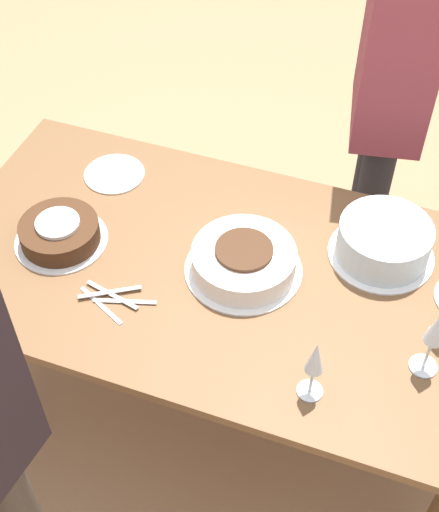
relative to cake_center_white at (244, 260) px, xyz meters
name	(u,v)px	position (x,y,z in m)	size (l,w,h in m)	color
ground_plane	(220,406)	(-0.06, -0.02, -0.78)	(12.00, 12.00, 0.00)	#A87F56
dining_table	(220,293)	(-0.06, -0.02, -0.15)	(1.60, 0.87, 0.74)	brown
cake_center_white	(244,260)	(0.00, 0.00, 0.00)	(0.33, 0.33, 0.09)	white
cake_front_chocolate	(60,233)	(-0.53, -0.07, -0.01)	(0.27, 0.27, 0.08)	white
cake_back_decorated	(384,242)	(0.35, 0.19, 0.02)	(0.30, 0.30, 0.11)	white
wine_glass_near	(437,331)	(0.52, -0.15, 0.11)	(0.07, 0.07, 0.22)	silver
wine_glass_extra	(315,361)	(0.27, -0.31, 0.09)	(0.06, 0.06, 0.20)	silver
dessert_plate_left	(114,174)	(-0.51, 0.24, -0.04)	(0.19, 0.19, 0.01)	white
fork_pile	(112,298)	(-0.30, -0.22, -0.03)	(0.22, 0.14, 0.01)	silver
person_watching	(395,68)	(0.24, 0.74, 0.21)	(0.29, 0.43, 1.64)	#232328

